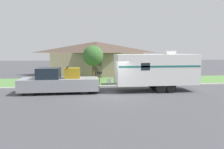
# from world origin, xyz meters

# --- Properties ---
(ground_plane) EXTENTS (120.00, 120.00, 0.00)m
(ground_plane) POSITION_xyz_m (0.00, 0.00, 0.00)
(ground_plane) COLOR #47474C
(curb_strip) EXTENTS (80.00, 0.30, 0.14)m
(curb_strip) POSITION_xyz_m (0.00, 3.75, 0.07)
(curb_strip) COLOR #ADADA8
(curb_strip) RESTS_ON ground_plane
(lawn_strip) EXTENTS (80.00, 7.00, 0.03)m
(lawn_strip) POSITION_xyz_m (0.00, 7.40, 0.01)
(lawn_strip) COLOR #568442
(lawn_strip) RESTS_ON ground_plane
(house_across_street) EXTENTS (12.20, 8.12, 4.55)m
(house_across_street) POSITION_xyz_m (-0.48, 14.31, 2.36)
(house_across_street) COLOR gray
(house_across_street) RESTS_ON ground_plane
(pickup_truck) EXTENTS (6.11, 2.05, 2.08)m
(pickup_truck) POSITION_xyz_m (-4.10, 1.33, 0.87)
(pickup_truck) COLOR black
(pickup_truck) RESTS_ON ground_plane
(travel_trailer) EXTENTS (7.79, 2.39, 3.28)m
(travel_trailer) POSITION_xyz_m (3.72, 1.33, 1.78)
(travel_trailer) COLOR black
(travel_trailer) RESTS_ON ground_plane
(mailbox) EXTENTS (0.48, 0.20, 1.32)m
(mailbox) POSITION_xyz_m (-0.66, 4.87, 1.01)
(mailbox) COLOR brown
(mailbox) RESTS_ON ground_plane
(tree_in_yard) EXTENTS (2.13, 2.13, 3.85)m
(tree_in_yard) POSITION_xyz_m (-1.18, 6.77, 2.77)
(tree_in_yard) COLOR brown
(tree_in_yard) RESTS_ON ground_plane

